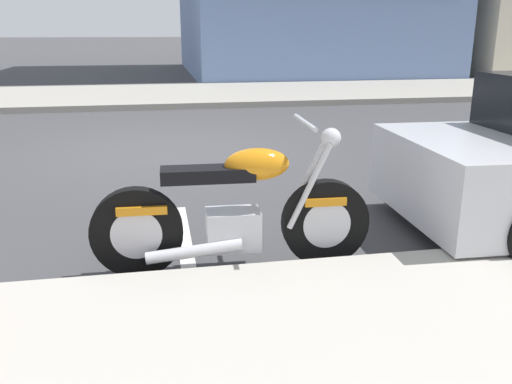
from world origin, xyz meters
TOP-DOWN VIEW (x-y plane):
  - ground_plane at (0.00, 0.00)m, footprint 260.00×260.00m
  - parking_stall_stripe at (0.00, -3.84)m, footprint 0.12×2.20m
  - parked_motorcycle at (0.36, -4.31)m, footprint 2.10×0.62m

SIDE VIEW (x-z plane):
  - ground_plane at x=0.00m, z-range 0.00..0.00m
  - parking_stall_stripe at x=0.00m, z-range 0.00..0.01m
  - parked_motorcycle at x=0.36m, z-range -0.13..1.01m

